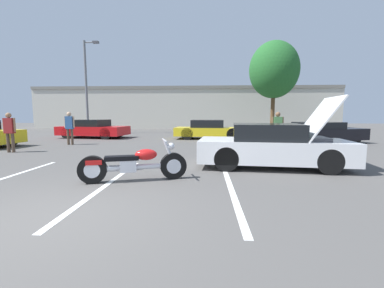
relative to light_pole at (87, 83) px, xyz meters
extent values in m
plane|color=#514F4C|center=(6.89, -16.24, -3.93)|extent=(80.00, 80.00, 0.00)
cube|color=white|center=(7.02, -14.40, -3.93)|extent=(0.12, 4.83, 0.01)
cube|color=white|center=(9.70, -14.40, -3.93)|extent=(0.12, 4.83, 0.01)
cube|color=beige|center=(6.89, 8.66, -1.73)|extent=(32.00, 4.00, 4.40)
cube|color=slate|center=(6.89, 8.66, 0.32)|extent=(32.00, 4.20, 0.30)
cylinder|color=slate|center=(-0.08, 0.00, -0.38)|extent=(0.18, 0.18, 7.11)
cylinder|color=slate|center=(0.37, 0.00, 3.03)|extent=(0.90, 0.10, 0.10)
cube|color=#4C4C51|center=(0.82, 0.00, 3.03)|extent=(0.44, 0.28, 0.16)
cylinder|color=brown|center=(14.68, 1.70, -2.24)|extent=(0.32, 0.32, 3.38)
ellipsoid|color=#236028|center=(14.68, 1.70, 1.15)|extent=(3.95, 3.95, 4.54)
cylinder|color=black|center=(8.41, -13.84, -3.62)|extent=(0.64, 0.33, 0.62)
cylinder|color=black|center=(6.67, -14.36, -3.62)|extent=(0.64, 0.33, 0.62)
cylinder|color=silver|center=(8.41, -13.84, -3.62)|extent=(0.38, 0.26, 0.34)
cylinder|color=silver|center=(6.67, -14.36, -3.62)|extent=(0.38, 0.26, 0.34)
cylinder|color=silver|center=(7.54, -14.10, -3.61)|extent=(1.51, 0.56, 0.12)
cube|color=silver|center=(7.41, -14.14, -3.57)|extent=(0.41, 0.33, 0.28)
ellipsoid|color=red|center=(7.80, -14.02, -3.33)|extent=(0.57, 0.41, 0.26)
cube|color=black|center=(7.28, -14.18, -3.39)|extent=(0.79, 0.46, 0.10)
cube|color=red|center=(6.71, -14.35, -3.45)|extent=(0.39, 0.31, 0.10)
cylinder|color=silver|center=(8.32, -13.87, -3.30)|extent=(0.31, 0.16, 0.62)
cylinder|color=silver|center=(8.22, -13.90, -3.01)|extent=(0.24, 0.68, 0.04)
sphere|color=silver|center=(8.36, -13.85, -3.15)|extent=(0.16, 0.16, 0.16)
cylinder|color=silver|center=(7.11, -14.11, -3.67)|extent=(1.16, 0.42, 0.09)
cube|color=white|center=(11.11, -12.35, -3.44)|extent=(4.35, 2.13, 0.62)
cube|color=black|center=(10.94, -12.33, -2.90)|extent=(2.03, 1.73, 0.46)
cylinder|color=black|center=(12.33, -13.22, -3.60)|extent=(0.68, 0.29, 0.66)
cylinder|color=black|center=(12.48, -11.73, -3.60)|extent=(0.68, 0.29, 0.66)
cylinder|color=black|center=(9.74, -12.96, -3.60)|extent=(0.68, 0.29, 0.66)
cylinder|color=black|center=(9.89, -11.47, -3.60)|extent=(0.68, 0.29, 0.66)
cube|color=white|center=(12.30, -12.47, -2.53)|extent=(1.03, 1.66, 1.23)
cube|color=#4C4C51|center=(12.26, -12.46, -3.17)|extent=(0.69, 1.00, 0.28)
cube|color=red|center=(1.91, -3.51, -3.46)|extent=(4.51, 2.51, 0.56)
cube|color=black|center=(1.74, -3.49, -2.97)|extent=(2.15, 2.00, 0.43)
cylinder|color=black|center=(3.10, -4.54, -3.58)|extent=(0.73, 0.31, 0.70)
cylinder|color=black|center=(3.34, -2.84, -3.58)|extent=(0.73, 0.31, 0.70)
cylinder|color=black|center=(0.48, -4.18, -3.58)|extent=(0.73, 0.31, 0.70)
cylinder|color=black|center=(0.71, -2.47, -3.58)|extent=(0.73, 0.31, 0.70)
cube|color=black|center=(15.22, -6.08, -3.44)|extent=(5.00, 3.31, 0.60)
cube|color=black|center=(15.04, -6.14, -2.98)|extent=(2.53, 2.24, 0.34)
cylinder|color=black|center=(16.85, -6.31, -3.59)|extent=(0.72, 0.45, 0.69)
cylinder|color=black|center=(16.30, -4.84, -3.59)|extent=(0.72, 0.45, 0.69)
cylinder|color=black|center=(14.13, -7.32, -3.59)|extent=(0.72, 0.45, 0.69)
cylinder|color=black|center=(13.59, -5.85, -3.59)|extent=(0.72, 0.45, 0.69)
cube|color=yellow|center=(9.48, -3.88, -3.47)|extent=(4.46, 2.07, 0.52)
cube|color=black|center=(9.31, -3.87, -2.98)|extent=(2.06, 1.72, 0.46)
cylinder|color=black|center=(10.77, -4.74, -3.57)|extent=(0.73, 0.27, 0.72)
cylinder|color=black|center=(10.88, -3.22, -3.57)|extent=(0.73, 0.27, 0.72)
cylinder|color=black|center=(8.09, -4.55, -3.57)|extent=(0.73, 0.27, 0.72)
cylinder|color=black|center=(8.20, -3.02, -3.57)|extent=(0.73, 0.27, 0.72)
cylinder|color=black|center=(-0.37, -7.73, -3.58)|extent=(0.72, 0.31, 0.70)
cylinder|color=brown|center=(1.25, -9.98, -3.55)|extent=(0.12, 0.12, 0.77)
cylinder|color=brown|center=(1.45, -9.98, -3.55)|extent=(0.12, 0.12, 0.77)
cube|color=maroon|center=(1.35, -9.98, -2.85)|extent=(0.36, 0.20, 0.61)
cylinder|color=#9E704C|center=(1.13, -9.98, -2.82)|extent=(0.08, 0.08, 0.55)
cylinder|color=#9E704C|center=(1.57, -9.98, -2.82)|extent=(0.08, 0.08, 0.55)
sphere|color=#9E704C|center=(1.35, -9.98, -2.44)|extent=(0.21, 0.21, 0.21)
cylinder|color=brown|center=(2.28, -7.31, -3.53)|extent=(0.12, 0.12, 0.80)
cylinder|color=brown|center=(2.48, -7.31, -3.53)|extent=(0.12, 0.12, 0.80)
cube|color=#335B93|center=(2.38, -7.31, -2.82)|extent=(0.36, 0.20, 0.63)
cylinder|color=tan|center=(2.16, -7.31, -2.79)|extent=(0.08, 0.08, 0.57)
cylinder|color=tan|center=(2.60, -7.31, -2.79)|extent=(0.08, 0.08, 0.57)
sphere|color=tan|center=(2.38, -7.31, -2.40)|extent=(0.22, 0.22, 0.22)
cylinder|color=gray|center=(12.26, -8.27, -3.54)|extent=(0.12, 0.12, 0.79)
cylinder|color=gray|center=(12.46, -8.27, -3.54)|extent=(0.12, 0.12, 0.79)
cube|color=#4C7F47|center=(12.36, -8.27, -2.83)|extent=(0.36, 0.20, 0.63)
cylinder|color=brown|center=(12.14, -8.27, -2.80)|extent=(0.08, 0.08, 0.56)
cylinder|color=brown|center=(12.58, -8.27, -2.80)|extent=(0.08, 0.08, 0.56)
sphere|color=brown|center=(12.36, -8.27, -2.41)|extent=(0.21, 0.21, 0.21)
camera|label=1|loc=(9.16, -19.81, -2.40)|focal=24.00mm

